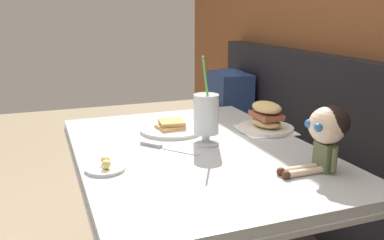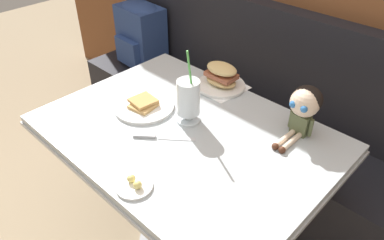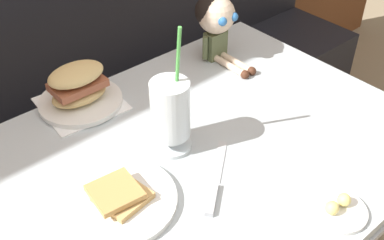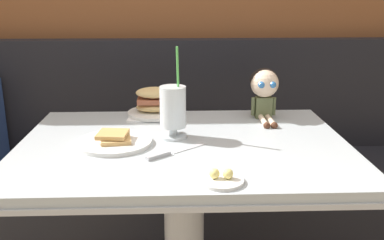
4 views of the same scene
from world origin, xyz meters
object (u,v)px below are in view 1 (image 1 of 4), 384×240
(backpack, at_px, (228,100))
(butter_saucer, at_px, (105,167))
(butter_knife, at_px, (159,146))
(sandwich_plate, at_px, (266,119))
(seated_doll, at_px, (327,129))
(toast_plate, at_px, (172,128))
(milkshake_glass, at_px, (206,116))

(backpack, bearing_deg, butter_saucer, -40.08)
(butter_saucer, bearing_deg, butter_knife, 125.15)
(sandwich_plate, xyz_separation_m, seated_doll, (0.43, -0.05, 0.08))
(butter_saucer, bearing_deg, sandwich_plate, 107.04)
(sandwich_plate, relative_size, butter_saucer, 1.83)
(toast_plate, height_order, butter_saucer, toast_plate)
(toast_plate, bearing_deg, backpack, 141.67)
(toast_plate, height_order, seated_doll, seated_doll)
(milkshake_glass, xyz_separation_m, backpack, (-0.98, 0.55, -0.18))
(sandwich_plate, height_order, butter_knife, sandwich_plate)
(butter_knife, relative_size, seated_doll, 0.89)
(backpack, bearing_deg, seated_doll, -13.38)
(toast_plate, height_order, backpack, backpack)
(backpack, bearing_deg, sandwich_plate, -16.33)
(seated_doll, bearing_deg, butter_saucer, -110.63)
(toast_plate, distance_m, butter_saucer, 0.45)
(butter_knife, distance_m, backpack, 1.20)
(milkshake_glass, height_order, butter_knife, milkshake_glass)
(milkshake_glass, relative_size, butter_saucer, 2.63)
(seated_doll, distance_m, backpack, 1.39)
(sandwich_plate, height_order, backpack, sandwich_plate)
(sandwich_plate, xyz_separation_m, backpack, (-0.90, 0.26, -0.13))
(butter_knife, bearing_deg, sandwich_plate, 97.08)
(toast_plate, relative_size, milkshake_glass, 0.79)
(butter_saucer, xyz_separation_m, backpack, (-1.10, 0.93, -0.09))
(milkshake_glass, bearing_deg, butter_saucer, -71.25)
(milkshake_glass, height_order, seated_doll, milkshake_glass)
(sandwich_plate, xyz_separation_m, butter_saucer, (0.20, -0.67, -0.04))
(milkshake_glass, xyz_separation_m, sandwich_plate, (-0.08, 0.29, -0.06))
(toast_plate, bearing_deg, milkshake_glass, 18.53)
(sandwich_plate, height_order, butter_saucer, sandwich_plate)
(toast_plate, distance_m, milkshake_glass, 0.22)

